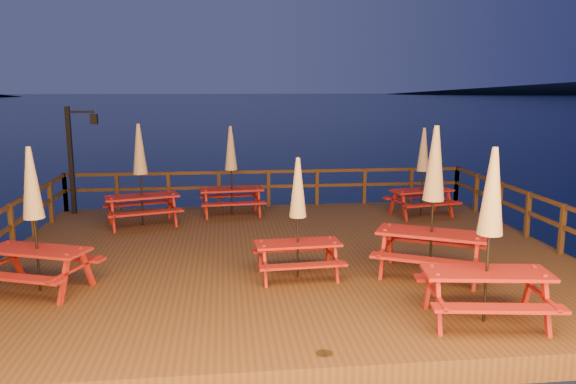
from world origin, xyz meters
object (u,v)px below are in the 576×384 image
lamp_post (76,150)px  picnic_table_1 (298,216)px  picnic_table_2 (34,217)px  picnic_table_0 (231,169)px

lamp_post → picnic_table_1: size_ratio=1.32×
picnic_table_1 → lamp_post: bearing=128.2°
lamp_post → picnic_table_2: lamp_post is taller
picnic_table_0 → picnic_table_1: bearing=-82.8°
picnic_table_0 → picnic_table_1: (1.15, -5.37, -0.10)m
picnic_table_1 → picnic_table_2: size_ratio=0.89×
picnic_table_1 → picnic_table_2: (-4.62, -0.18, 0.14)m
picnic_table_0 → picnic_table_1: picnic_table_0 is taller
lamp_post → picnic_table_1: bearing=-48.2°
picnic_table_0 → picnic_table_1: 5.49m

